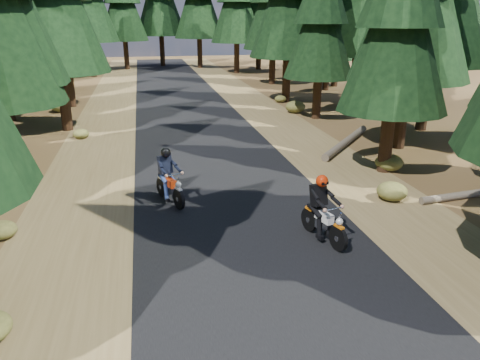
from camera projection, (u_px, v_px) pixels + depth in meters
name	position (u px, v px, depth m)	size (l,w,h in m)	color
ground	(252.00, 239.00, 12.08)	(120.00, 120.00, 0.00)	#4A331A
road	(220.00, 177.00, 16.70)	(6.00, 100.00, 0.01)	black
shoulder_l	(86.00, 186.00, 15.82)	(3.20, 100.00, 0.01)	brown
shoulder_r	(341.00, 169.00, 17.58)	(3.20, 100.00, 0.01)	brown
log_near	(346.00, 142.00, 20.85)	(0.32, 0.32, 5.82)	#4C4233
log_far	(477.00, 193.00, 14.88)	(0.24, 0.24, 4.28)	#4C4233
understory_shrubs	(225.00, 144.00, 19.89)	(14.87, 30.04, 0.70)	#474C1E
rider_lead	(324.00, 220.00, 11.81)	(1.03, 2.00, 1.71)	silver
rider_follow	(170.00, 185.00, 14.24)	(1.22, 1.99, 1.71)	maroon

